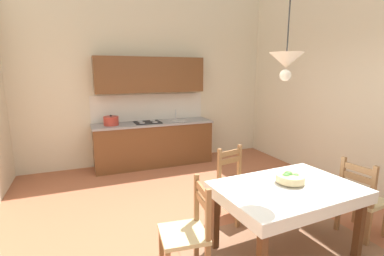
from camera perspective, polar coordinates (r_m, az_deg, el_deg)
ground_plane at (r=3.63m, az=4.89°, el=-21.18°), size 5.82×6.76×0.10m
wall_back at (r=6.03m, az=-8.71°, el=12.25°), size 5.82×0.12×4.02m
kitchen_cabinetry at (r=5.79m, az=-8.05°, el=0.81°), size 2.41×0.63×2.20m
dining_table at (r=3.13m, az=18.85°, el=-13.26°), size 1.49×1.04×0.75m
dining_chair_kitchen_side at (r=3.80m, az=9.03°, el=-11.38°), size 0.50×0.50×0.93m
dining_chair_window_side at (r=3.90m, az=31.38°, el=-12.38°), size 0.46×0.46×0.93m
dining_chair_tv_side at (r=2.76m, az=-0.92°, el=-20.53°), size 0.47×0.47×0.93m
fruit_bowl at (r=3.14m, az=19.41°, el=-9.61°), size 0.30×0.30×0.12m
pendant_lamp at (r=2.80m, az=18.71°, el=12.82°), size 0.32×0.32×0.80m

